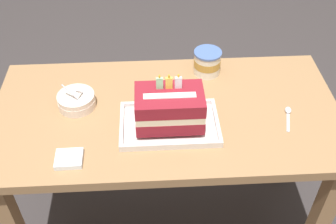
{
  "coord_description": "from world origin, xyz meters",
  "views": [
    {
      "loc": [
        -0.06,
        -1.07,
        1.69
      ],
      "look_at": [
        0.0,
        -0.04,
        0.75
      ],
      "focal_mm": 43.84,
      "sensor_mm": 36.0,
      "label": 1
    }
  ],
  "objects": [
    {
      "name": "dining_table",
      "position": [
        0.0,
        0.0,
        0.6
      ],
      "size": [
        1.24,
        0.62,
        0.72
      ],
      "color": "#9E754C",
      "rests_on": "ground_plane"
    },
    {
      "name": "serving_spoon_near_tray",
      "position": [
        0.42,
        -0.04,
        0.72
      ],
      "size": [
        0.05,
        0.12,
        0.01
      ],
      "color": "silver",
      "rests_on": "dining_table"
    },
    {
      "name": "ice_cream_tub",
      "position": [
        0.17,
        0.22,
        0.77
      ],
      "size": [
        0.11,
        0.11,
        0.1
      ],
      "color": "silver",
      "rests_on": "dining_table"
    },
    {
      "name": "ground_plane",
      "position": [
        0.0,
        0.0,
        0.0
      ],
      "size": [
        8.0,
        8.0,
        0.0
      ],
      "primitive_type": "plane",
      "color": "#383333"
    },
    {
      "name": "bowl_stack",
      "position": [
        -0.32,
        0.04,
        0.74
      ],
      "size": [
        0.13,
        0.13,
        0.11
      ],
      "color": "silver",
      "rests_on": "dining_table"
    },
    {
      "name": "foil_tray",
      "position": [
        0.01,
        -0.08,
        0.72
      ],
      "size": [
        0.33,
        0.22,
        0.02
      ],
      "color": "silver",
      "rests_on": "dining_table"
    },
    {
      "name": "birthday_cake",
      "position": [
        0.01,
        -0.08,
        0.8
      ],
      "size": [
        0.22,
        0.14,
        0.17
      ],
      "color": "maroon",
      "rests_on": "foil_tray"
    },
    {
      "name": "napkin_pile",
      "position": [
        -0.32,
        -0.21,
        0.73
      ],
      "size": [
        0.09,
        0.08,
        0.02
      ],
      "color": "white",
      "rests_on": "dining_table"
    }
  ]
}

